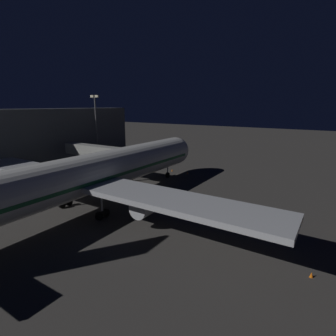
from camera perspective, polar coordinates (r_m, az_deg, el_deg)
ground_plane at (r=52.86m, az=-6.42°, el=-4.60°), size 320.00×320.00×0.00m
airliner_at_gate at (r=42.37m, az=-17.84°, el=-1.77°), size 59.63×61.95×18.57m
jet_bridge at (r=61.94m, az=-13.05°, el=3.24°), size 22.18×3.40×7.25m
apron_floodlight_mast at (r=78.06m, az=-15.01°, el=8.92°), size 2.90×0.50×18.72m
traffic_cone_nose_port at (r=64.63m, az=4.19°, el=-0.98°), size 0.36×0.36×0.55m
traffic_cone_nose_starboard at (r=66.77m, az=0.87°, el=-0.48°), size 0.36×0.36×0.55m
traffic_cone_wingtip_svc_side at (r=30.93m, az=28.21°, el=-19.38°), size 0.36×0.36×0.55m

